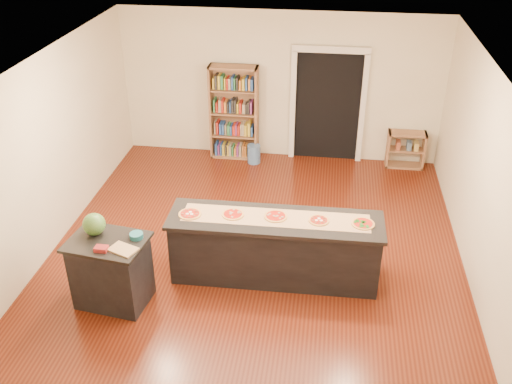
# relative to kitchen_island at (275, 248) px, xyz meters

# --- Properties ---
(room) EXTENTS (6.00, 7.00, 2.80)m
(room) POSITION_rel_kitchen_island_xyz_m (-0.34, 0.37, 0.93)
(room) COLOR #ECE3C7
(room) RESTS_ON ground
(doorway) EXTENTS (1.40, 0.09, 2.21)m
(doorway) POSITION_rel_kitchen_island_xyz_m (0.56, 3.83, 0.73)
(doorway) COLOR black
(doorway) RESTS_ON room
(kitchen_island) EXTENTS (2.85, 0.77, 0.94)m
(kitchen_island) POSITION_rel_kitchen_island_xyz_m (0.00, 0.00, 0.00)
(kitchen_island) COLOR black
(kitchen_island) RESTS_ON ground
(side_counter) EXTENTS (0.96, 0.70, 0.95)m
(side_counter) POSITION_rel_kitchen_island_xyz_m (-2.01, -0.80, 0.01)
(side_counter) COLOR black
(side_counter) RESTS_ON ground
(bookshelf) EXTENTS (0.91, 0.32, 1.82)m
(bookshelf) POSITION_rel_kitchen_island_xyz_m (-1.18, 3.66, 0.44)
(bookshelf) COLOR #966A49
(bookshelf) RESTS_ON ground
(low_shelf) EXTENTS (0.70, 0.30, 0.70)m
(low_shelf) POSITION_rel_kitchen_island_xyz_m (2.07, 3.67, -0.12)
(low_shelf) COLOR #966A49
(low_shelf) RESTS_ON ground
(waste_bin) EXTENTS (0.25, 0.25, 0.36)m
(waste_bin) POSITION_rel_kitchen_island_xyz_m (-0.77, 3.43, -0.29)
(waste_bin) COLOR #4B71A9
(waste_bin) RESTS_ON ground
(kraft_paper) EXTENTS (2.48, 0.49, 0.00)m
(kraft_paper) POSITION_rel_kitchen_island_xyz_m (-0.00, 0.03, 0.47)
(kraft_paper) COLOR tan
(kraft_paper) RESTS_ON kitchen_island
(watermelon) EXTENTS (0.29, 0.29, 0.29)m
(watermelon) POSITION_rel_kitchen_island_xyz_m (-2.21, -0.67, 0.62)
(watermelon) COLOR #144214
(watermelon) RESTS_ON side_counter
(cutting_board) EXTENTS (0.39, 0.33, 0.02)m
(cutting_board) POSITION_rel_kitchen_island_xyz_m (-1.74, -0.96, 0.49)
(cutting_board) COLOR tan
(cutting_board) RESTS_ON side_counter
(package_red) EXTENTS (0.16, 0.11, 0.06)m
(package_red) POSITION_rel_kitchen_island_xyz_m (-2.00, -1.01, 0.50)
(package_red) COLOR maroon
(package_red) RESTS_ON side_counter
(package_teal) EXTENTS (0.17, 0.17, 0.06)m
(package_teal) POSITION_rel_kitchen_island_xyz_m (-1.67, -0.69, 0.51)
(package_teal) COLOR #195966
(package_teal) RESTS_ON side_counter
(pizza_a) EXTENTS (0.30, 0.30, 0.02)m
(pizza_a) POSITION_rel_kitchen_island_xyz_m (-1.14, -0.05, 0.48)
(pizza_a) COLOR tan
(pizza_a) RESTS_ON kitchen_island
(pizza_b) EXTENTS (0.28, 0.28, 0.02)m
(pizza_b) POSITION_rel_kitchen_island_xyz_m (-0.57, 0.02, 0.48)
(pizza_b) COLOR tan
(pizza_b) RESTS_ON kitchen_island
(pizza_c) EXTENTS (0.29, 0.29, 0.02)m
(pizza_c) POSITION_rel_kitchen_island_xyz_m (-0.00, 0.05, 0.48)
(pizza_c) COLOR tan
(pizza_c) RESTS_ON kitchen_island
(pizza_d) EXTENTS (0.28, 0.28, 0.02)m
(pizza_d) POSITION_rel_kitchen_island_xyz_m (0.57, 0.02, 0.48)
(pizza_d) COLOR tan
(pizza_d) RESTS_ON kitchen_island
(pizza_e) EXTENTS (0.31, 0.31, 0.02)m
(pizza_e) POSITION_rel_kitchen_island_xyz_m (1.14, 0.02, 0.48)
(pizza_e) COLOR tan
(pizza_e) RESTS_ON kitchen_island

